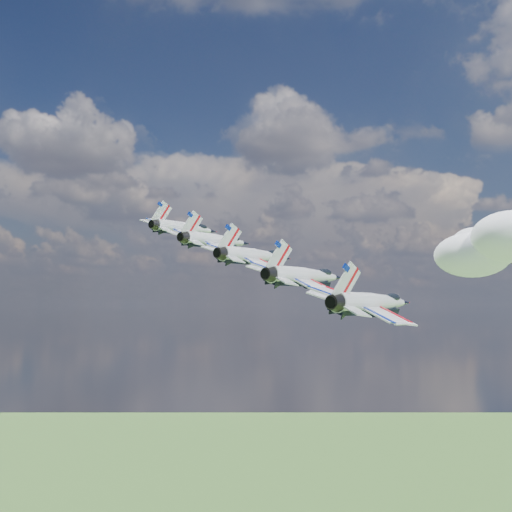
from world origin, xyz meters
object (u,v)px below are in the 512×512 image
(jet_1, at_px, (217,241))
(jet_3, at_px, (306,276))
(jet_2, at_px, (256,256))
(jet_4, at_px, (374,303))
(jet_0, at_px, (186,228))

(jet_1, xyz_separation_m, jet_3, (15.59, -17.40, -5.58))
(jet_1, height_order, jet_2, jet_1)
(jet_2, bearing_deg, jet_4, -23.73)
(jet_0, relative_size, jet_2, 1.00)
(jet_3, distance_m, jet_4, 12.01)
(jet_1, distance_m, jet_3, 24.02)
(jet_1, xyz_separation_m, jet_4, (23.39, -26.11, -8.37))
(jet_0, height_order, jet_2, jet_0)
(jet_0, distance_m, jet_4, 48.05)
(jet_0, bearing_deg, jet_3, -23.73)
(jet_0, relative_size, jet_4, 1.00)
(jet_2, bearing_deg, jet_0, 156.27)
(jet_0, xyz_separation_m, jet_2, (15.59, -17.40, -5.58))
(jet_1, bearing_deg, jet_4, -23.73)
(jet_0, distance_m, jet_1, 12.01)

